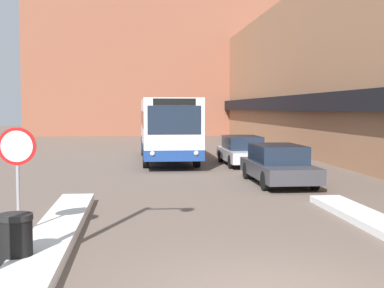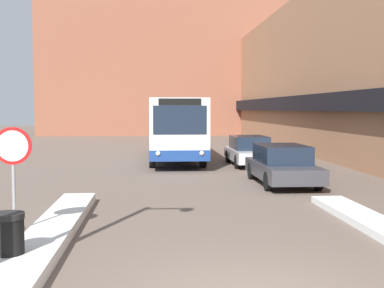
# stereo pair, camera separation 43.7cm
# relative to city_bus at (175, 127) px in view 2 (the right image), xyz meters

# --- Properties ---
(building_row_right) EXTENTS (5.50, 60.00, 9.76)m
(building_row_right) POSITION_rel_city_bus_xyz_m (10.27, 3.58, 3.11)
(building_row_right) COLOR #996B4C
(building_row_right) RESTS_ON ground_plane
(building_backdrop_far) EXTENTS (26.00, 8.00, 19.15)m
(building_backdrop_far) POSITION_rel_city_bus_xyz_m (0.30, 29.55, 7.82)
(building_backdrop_far) COLOR brown
(building_backdrop_far) RESTS_ON ground_plane
(snow_bank_left) EXTENTS (0.90, 12.17, 0.24)m
(snow_bank_left) POSITION_rel_city_bus_xyz_m (-3.30, -18.23, -1.63)
(snow_bank_left) COLOR silver
(snow_bank_left) RESTS_ON ground_plane
(city_bus) EXTENTS (2.62, 10.96, 3.19)m
(city_bus) POSITION_rel_city_bus_xyz_m (0.00, 0.00, 0.00)
(city_bus) COLOR silver
(city_bus) RESTS_ON ground_plane
(parked_car_front) EXTENTS (1.89, 4.80, 1.42)m
(parked_car_front) POSITION_rel_city_bus_xyz_m (3.50, -9.07, -1.04)
(parked_car_front) COLOR #38383D
(parked_car_front) RESTS_ON ground_plane
(parked_car_back) EXTENTS (1.85, 4.70, 1.40)m
(parked_car_back) POSITION_rel_city_bus_xyz_m (3.50, -2.53, -1.05)
(parked_car_back) COLOR #B7B7BC
(parked_car_back) RESTS_ON ground_plane
(stop_sign) EXTENTS (0.76, 0.08, 2.36)m
(stop_sign) POSITION_rel_city_bus_xyz_m (-3.98, -16.96, -0.04)
(stop_sign) COLOR gray
(stop_sign) RESTS_ON ground_plane
(trash_bin) EXTENTS (0.59, 0.59, 0.95)m
(trash_bin) POSITION_rel_city_bus_xyz_m (-3.65, -18.71, -1.28)
(trash_bin) COLOR black
(trash_bin) RESTS_ON ground_plane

